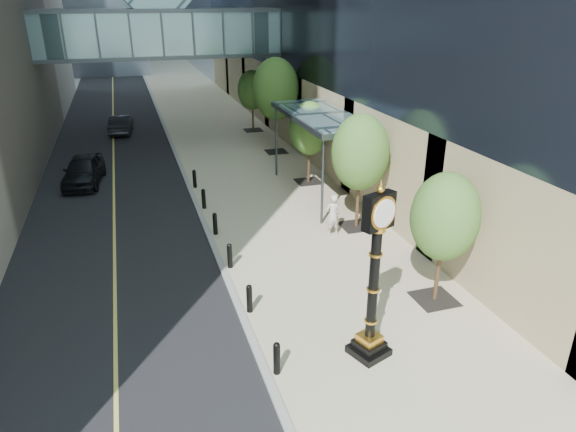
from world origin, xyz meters
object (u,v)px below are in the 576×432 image
object	(u,v)px
street_clock	(373,286)
pedestrian	(333,215)
car_far	(121,124)
car_near	(83,170)

from	to	relation	value
street_clock	pedestrian	size ratio (longest dim) A/B	2.80
pedestrian	car_far	size ratio (longest dim) A/B	0.44
car_far	pedestrian	bearing A→B (deg)	117.40
pedestrian	car_far	xyz separation A→B (m)	(-8.55, 22.37, -0.28)
street_clock	car_near	size ratio (longest dim) A/B	1.13
car_near	street_clock	bearing A→B (deg)	-57.82
pedestrian	car_far	world-z (taller)	pedestrian
pedestrian	car_far	distance (m)	23.95
street_clock	pedestrian	world-z (taller)	street_clock
car_far	car_near	bearing A→B (deg)	85.97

